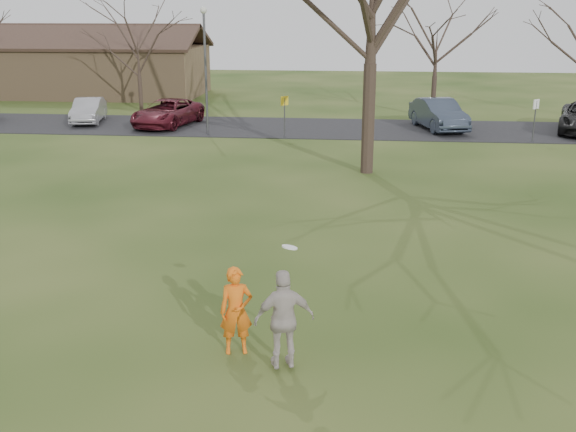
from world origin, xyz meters
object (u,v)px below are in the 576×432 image
object	(u,v)px
lamp_post	(205,55)
car_5	(439,114)
car_1	(88,110)
catching_play	(284,319)
player_defender	(236,311)
building	(66,68)
car_2	(167,113)

from	to	relation	value
lamp_post	car_5	bearing A→B (deg)	12.63
car_1	catching_play	bearing A→B (deg)	-73.30
car_1	lamp_post	world-z (taller)	lamp_post
player_defender	car_5	xyz separation A→B (m)	(6.42, 25.09, -0.00)
player_defender	building	xyz separation A→B (m)	(-19.43, 37.93, 1.09)
player_defender	lamp_post	distance (m)	23.29
catching_play	car_5	bearing A→B (deg)	77.98
car_5	building	size ratio (longest dim) A/B	0.24
lamp_post	car_2	bearing A→B (deg)	140.01
car_1	car_2	bearing A→B (deg)	-19.48
lamp_post	building	bearing A→B (deg)	132.09
building	lamp_post	distance (m)	20.99
building	lamp_post	xyz separation A→B (m)	(14.00, -15.50, 2.04)
car_2	lamp_post	world-z (taller)	lamp_post
player_defender	lamp_post	xyz separation A→B (m)	(-5.43, 22.43, 3.13)
car_2	player_defender	bearing A→B (deg)	-59.91
car_1	car_5	xyz separation A→B (m)	(19.28, -0.29, 0.13)
car_1	lamp_post	bearing A→B (deg)	-32.95
catching_play	building	size ratio (longest dim) A/B	0.11
car_1	building	xyz separation A→B (m)	(-6.57, 12.56, 1.22)
player_defender	lamp_post	bearing A→B (deg)	90.32
car_1	player_defender	bearing A→B (deg)	-74.46
car_5	lamp_post	distance (m)	12.54
car_2	car_5	world-z (taller)	car_5
catching_play	car_2	bearing A→B (deg)	109.79
player_defender	car_1	world-z (taller)	player_defender
catching_play	building	world-z (taller)	building
player_defender	building	bearing A→B (deg)	103.83
player_defender	car_5	distance (m)	25.89
player_defender	car_5	world-z (taller)	player_defender
car_1	building	bearing A→B (deg)	106.29
car_5	lamp_post	xyz separation A→B (m)	(-11.85, -2.66, 3.13)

